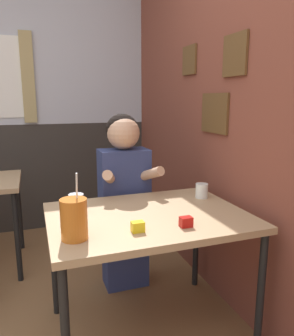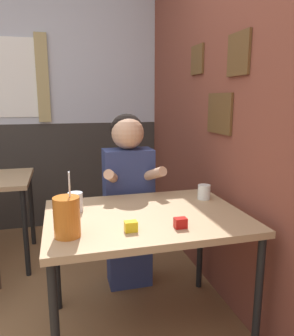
% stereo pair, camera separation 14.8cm
% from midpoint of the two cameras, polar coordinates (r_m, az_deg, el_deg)
% --- Properties ---
extents(brick_wall_right, '(0.08, 4.28, 2.70)m').
position_cam_midpoint_polar(brick_wall_right, '(2.61, 6.15, 11.94)').
color(brick_wall_right, brown).
rests_on(brick_wall_right, ground_plane).
extents(back_wall, '(5.66, 0.09, 2.70)m').
position_cam_midpoint_polar(back_wall, '(3.54, -23.94, 11.09)').
color(back_wall, silver).
rests_on(back_wall, ground_plane).
extents(main_table, '(1.07, 0.79, 0.73)m').
position_cam_midpoint_polar(main_table, '(1.83, -2.18, -9.91)').
color(main_table, tan).
rests_on(main_table, ground_plane).
extents(person_seated, '(0.42, 0.42, 1.25)m').
position_cam_midpoint_polar(person_seated, '(2.32, -5.82, -4.79)').
color(person_seated, navy).
rests_on(person_seated, ground_plane).
extents(cocktail_pitcher, '(0.12, 0.12, 0.31)m').
position_cam_midpoint_polar(cocktail_pitcher, '(1.52, -15.38, -8.62)').
color(cocktail_pitcher, '#C6661E').
rests_on(cocktail_pitcher, main_table).
extents(glass_near_pitcher, '(0.08, 0.08, 0.11)m').
position_cam_midpoint_polar(glass_near_pitcher, '(1.85, -14.48, -6.09)').
color(glass_near_pitcher, silver).
rests_on(glass_near_pitcher, main_table).
extents(glass_center, '(0.08, 0.08, 0.09)m').
position_cam_midpoint_polar(glass_center, '(2.10, 7.52, -3.96)').
color(glass_center, silver).
rests_on(glass_center, main_table).
extents(condiment_ketchup, '(0.06, 0.04, 0.05)m').
position_cam_midpoint_polar(condiment_ketchup, '(1.63, 4.19, -9.38)').
color(condiment_ketchup, '#B7140F').
rests_on(condiment_ketchup, main_table).
extents(condiment_mustard, '(0.06, 0.04, 0.05)m').
position_cam_midpoint_polar(condiment_mustard, '(1.57, -4.37, -10.20)').
color(condiment_mustard, yellow).
rests_on(condiment_mustard, main_table).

